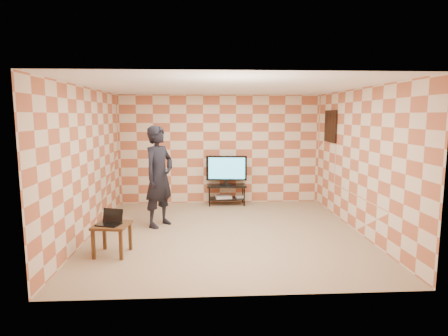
{
  "coord_description": "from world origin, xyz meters",
  "views": [
    {
      "loc": [
        -0.42,
        -6.8,
        2.2
      ],
      "look_at": [
        0.0,
        0.6,
        1.15
      ],
      "focal_mm": 30.0,
      "sensor_mm": 36.0,
      "label": 1
    }
  ],
  "objects": [
    {
      "name": "tv",
      "position": [
        0.15,
        2.22,
        0.9
      ],
      "size": [
        0.99,
        0.21,
        0.72
      ],
      "color": "black",
      "rests_on": "tv_stand"
    },
    {
      "name": "wall_left",
      "position": [
        -2.5,
        0.0,
        1.35
      ],
      "size": [
        0.02,
        5.0,
        2.7
      ],
      "primitive_type": "cube",
      "color": "beige",
      "rests_on": "ground"
    },
    {
      "name": "dvd_player",
      "position": [
        0.07,
        2.21,
        0.2
      ],
      "size": [
        0.41,
        0.32,
        0.06
      ],
      "primitive_type": "cube",
      "rotation": [
        0.0,
        0.0,
        0.12
      ],
      "color": "#BABABD",
      "rests_on": "tv_stand"
    },
    {
      "name": "floor",
      "position": [
        0.0,
        0.0,
        0.0
      ],
      "size": [
        5.0,
        5.0,
        0.0
      ],
      "primitive_type": "plane",
      "color": "tan",
      "rests_on": "ground"
    },
    {
      "name": "wall_right",
      "position": [
        2.5,
        0.0,
        1.35
      ],
      "size": [
        0.02,
        5.0,
        2.7
      ],
      "primitive_type": "cube",
      "color": "beige",
      "rests_on": "ground"
    },
    {
      "name": "wall_front",
      "position": [
        0.0,
        -2.5,
        1.35
      ],
      "size": [
        5.0,
        0.02,
        2.7
      ],
      "primitive_type": "cube",
      "color": "beige",
      "rests_on": "ground"
    },
    {
      "name": "person",
      "position": [
        -1.29,
        0.54,
        1.0
      ],
      "size": [
        0.81,
        0.87,
        2.0
      ],
      "primitive_type": "imported",
      "rotation": [
        0.0,
        0.0,
        0.97
      ],
      "color": "black",
      "rests_on": "floor"
    },
    {
      "name": "laptop",
      "position": [
        -1.88,
        -1.02,
        0.55
      ],
      "size": [
        0.42,
        0.37,
        0.23
      ],
      "color": "black",
      "rests_on": "side_table"
    },
    {
      "name": "tv_stand",
      "position": [
        0.15,
        2.23,
        0.36
      ],
      "size": [
        0.96,
        0.43,
        0.5
      ],
      "color": "black",
      "rests_on": "floor"
    },
    {
      "name": "game_console",
      "position": [
        0.49,
        2.25,
        0.2
      ],
      "size": [
        0.23,
        0.19,
        0.05
      ],
      "primitive_type": "cube",
      "rotation": [
        0.0,
        0.0,
        0.24
      ],
      "color": "silver",
      "rests_on": "tv_stand"
    },
    {
      "name": "wall_back",
      "position": [
        0.0,
        2.5,
        1.35
      ],
      "size": [
        5.0,
        0.02,
        2.7
      ],
      "primitive_type": "cube",
      "color": "beige",
      "rests_on": "ground"
    },
    {
      "name": "ceiling",
      "position": [
        0.0,
        0.0,
        2.7
      ],
      "size": [
        5.0,
        5.0,
        0.02
      ],
      "primitive_type": "cube",
      "color": "white",
      "rests_on": "wall_back"
    },
    {
      "name": "side_table",
      "position": [
        -1.87,
        -1.0,
        0.41
      ],
      "size": [
        0.58,
        0.58,
        0.5
      ],
      "color": "#382213",
      "rests_on": "floor"
    },
    {
      "name": "wall_art",
      "position": [
        2.47,
        1.55,
        1.95
      ],
      "size": [
        0.04,
        0.72,
        0.72
      ],
      "color": "black",
      "rests_on": "wall_right"
    }
  ]
}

